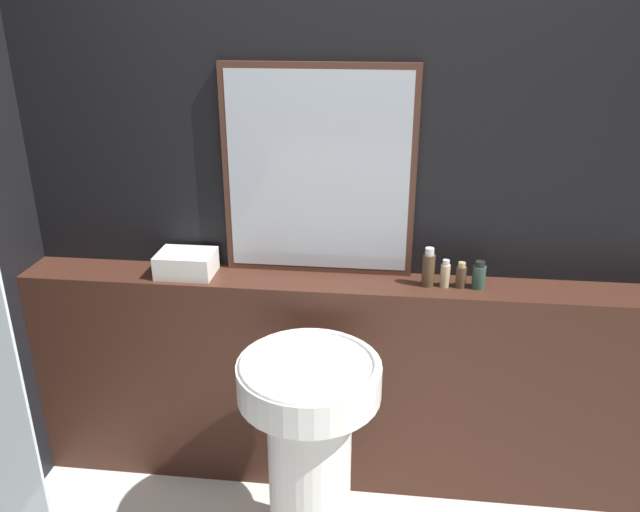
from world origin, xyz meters
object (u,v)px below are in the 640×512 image
(mirror, at_px, (318,173))
(shampoo_bottle, at_px, (428,268))
(body_wash_bottle, at_px, (479,276))
(towel_stack, at_px, (186,263))
(lotion_bottle, at_px, (461,276))
(pedestal_sink, at_px, (310,443))
(conditioner_bottle, at_px, (445,274))

(mirror, bearing_deg, shampoo_bottle, -11.86)
(body_wash_bottle, bearing_deg, towel_stack, 180.00)
(lotion_bottle, bearing_deg, pedestal_sink, -140.50)
(pedestal_sink, bearing_deg, conditioner_bottle, 42.91)
(pedestal_sink, distance_m, lotion_bottle, 0.87)
(towel_stack, distance_m, body_wash_bottle, 1.19)
(shampoo_bottle, bearing_deg, pedestal_sink, -132.86)
(towel_stack, height_order, shampoo_bottle, shampoo_bottle)
(shampoo_bottle, xyz_separation_m, lotion_bottle, (0.13, 0.00, -0.03))
(mirror, distance_m, shampoo_bottle, 0.58)
(mirror, height_order, lotion_bottle, mirror)
(mirror, bearing_deg, towel_stack, -170.08)
(mirror, xyz_separation_m, body_wash_bottle, (0.65, -0.09, -0.37))
(pedestal_sink, relative_size, mirror, 1.03)
(lotion_bottle, distance_m, body_wash_bottle, 0.07)
(pedestal_sink, xyz_separation_m, body_wash_bottle, (0.62, 0.45, 0.50))
(shampoo_bottle, distance_m, body_wash_bottle, 0.20)
(towel_stack, xyz_separation_m, lotion_bottle, (1.12, 0.00, 0.00))
(shampoo_bottle, distance_m, conditioner_bottle, 0.07)
(pedestal_sink, height_order, lotion_bottle, lotion_bottle)
(conditioner_bottle, distance_m, lotion_bottle, 0.06)
(pedestal_sink, height_order, conditioner_bottle, conditioner_bottle)
(mirror, height_order, shampoo_bottle, mirror)
(towel_stack, relative_size, conditioner_bottle, 2.05)
(mirror, height_order, conditioner_bottle, mirror)
(towel_stack, distance_m, shampoo_bottle, 0.99)
(shampoo_bottle, bearing_deg, body_wash_bottle, 0.00)
(lotion_bottle, xyz_separation_m, body_wash_bottle, (0.07, 0.00, 0.00))
(pedestal_sink, height_order, mirror, mirror)
(mirror, distance_m, towel_stack, 0.66)
(pedestal_sink, xyz_separation_m, mirror, (-0.03, 0.55, 0.88))
(pedestal_sink, bearing_deg, lotion_bottle, 39.50)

